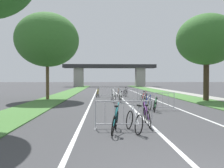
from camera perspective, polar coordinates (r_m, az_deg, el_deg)
grass_verge_left at (r=31.36m, az=-10.71°, el=-2.18°), size 2.65×66.74×0.05m
grass_verge_right at (r=32.15m, az=12.65°, el=-2.11°), size 2.65×66.74×0.05m
sidewalk_path_right at (r=32.78m, az=16.30°, el=-2.04°), size 1.67×66.74×0.08m
lane_stripe_center at (r=23.14m, az=2.37°, el=-3.40°), size 0.14×38.61×0.01m
lane_stripe_right_lane at (r=23.55m, az=9.22°, el=-3.33°), size 0.14×38.61×0.01m
lane_stripe_left_lane at (r=23.07m, az=-4.61°, el=-3.41°), size 0.14×38.61×0.01m
overpass_bridge at (r=58.91m, az=-0.59°, el=3.22°), size 23.06×3.62×5.55m
tree_left_oak_mid at (r=22.07m, az=-15.51°, el=10.30°), size 5.66×5.66×7.77m
tree_right_pine_near at (r=21.59m, az=22.05°, el=9.95°), size 5.03×5.03×7.34m
crowd_barrier_nearest at (r=8.77m, az=2.89°, el=-7.53°), size 2.17×0.47×1.05m
crowd_barrier_second at (r=14.24m, az=10.85°, el=-4.20°), size 2.17×0.44×1.05m
crowd_barrier_third at (r=19.09m, az=3.06°, el=-2.83°), size 2.18×0.53×1.05m
crowd_barrier_fourth at (r=24.16m, az=-0.73°, el=-1.99°), size 2.17×0.49×1.05m
bicycle_white_0 at (r=18.54m, az=0.32°, el=-3.40°), size 0.47×1.69×0.96m
bicycle_blue_1 at (r=14.57m, az=8.56°, el=-4.64°), size 0.50×1.66×0.96m
bicycle_orange_2 at (r=24.77m, az=1.48°, el=-2.30°), size 0.53×1.66×0.92m
bicycle_green_3 at (r=13.71m, az=10.41°, el=-5.11°), size 0.67×1.66×0.88m
bicycle_silver_4 at (r=8.32m, az=5.41°, el=-8.93°), size 0.49×1.68×0.98m
bicycle_black_5 at (r=24.77m, az=3.22°, el=-2.23°), size 0.62×1.75×0.98m
bicycle_teal_6 at (r=8.19m, az=0.78°, el=-9.11°), size 0.63×1.73×1.03m
bicycle_red_7 at (r=19.72m, az=7.70°, el=-3.20°), size 0.58×1.62×0.94m
bicycle_purple_8 at (r=9.49m, az=8.44°, el=-7.72°), size 0.49×1.75×0.98m
bicycle_yellow_9 at (r=24.53m, az=-3.51°, el=-2.31°), size 0.53×1.69×0.93m
bicycle_white_10 at (r=18.72m, az=2.03°, el=-3.42°), size 0.56×1.66×0.95m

